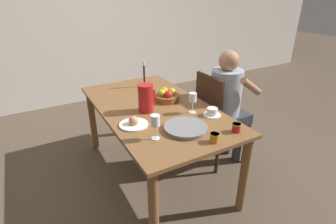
{
  "coord_description": "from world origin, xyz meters",
  "views": [
    {
      "loc": [
        -0.94,
        -1.93,
        1.7
      ],
      "look_at": [
        0.0,
        -0.25,
        0.79
      ],
      "focal_mm": 28.0,
      "sensor_mm": 36.0,
      "label": 1
    }
  ],
  "objects_px": {
    "person_seated": "(228,99)",
    "red_pitcher": "(146,98)",
    "jam_jar_red": "(214,137)",
    "candlestick_tall": "(144,77)",
    "wine_glass_juice": "(155,122)",
    "bread_plate": "(134,123)",
    "chair_person_side": "(216,118)",
    "fruit_bowl": "(167,96)",
    "wine_glass_water": "(193,98)",
    "jam_jar_amber": "(236,127)",
    "teacup_near_person": "(212,112)",
    "serving_tray": "(186,128)"
  },
  "relations": [
    {
      "from": "person_seated",
      "to": "wine_glass_juice",
      "type": "bearing_deg",
      "value": -69.94
    },
    {
      "from": "wine_glass_water",
      "to": "fruit_bowl",
      "type": "height_order",
      "value": "wine_glass_water"
    },
    {
      "from": "teacup_near_person",
      "to": "wine_glass_water",
      "type": "bearing_deg",
      "value": 133.41
    },
    {
      "from": "serving_tray",
      "to": "candlestick_tall",
      "type": "relative_size",
      "value": 1.17
    },
    {
      "from": "wine_glass_water",
      "to": "fruit_bowl",
      "type": "xyz_separation_m",
      "value": [
        -0.06,
        0.34,
        -0.09
      ]
    },
    {
      "from": "person_seated",
      "to": "serving_tray",
      "type": "bearing_deg",
      "value": -64.13
    },
    {
      "from": "chair_person_side",
      "to": "serving_tray",
      "type": "relative_size",
      "value": 2.95
    },
    {
      "from": "wine_glass_water",
      "to": "jam_jar_amber",
      "type": "xyz_separation_m",
      "value": [
        0.1,
        -0.43,
        -0.1
      ]
    },
    {
      "from": "red_pitcher",
      "to": "chair_person_side",
      "type": "bearing_deg",
      "value": -4.42
    },
    {
      "from": "wine_glass_juice",
      "to": "bread_plate",
      "type": "relative_size",
      "value": 0.81
    },
    {
      "from": "serving_tray",
      "to": "candlestick_tall",
      "type": "bearing_deg",
      "value": 82.65
    },
    {
      "from": "bread_plate",
      "to": "teacup_near_person",
      "type": "bearing_deg",
      "value": -13.5
    },
    {
      "from": "candlestick_tall",
      "to": "jam_jar_red",
      "type": "bearing_deg",
      "value": -92.47
    },
    {
      "from": "jam_jar_amber",
      "to": "jam_jar_red",
      "type": "xyz_separation_m",
      "value": [
        -0.23,
        -0.04,
        0.0
      ]
    },
    {
      "from": "person_seated",
      "to": "chair_person_side",
      "type": "bearing_deg",
      "value": -113.42
    },
    {
      "from": "red_pitcher",
      "to": "fruit_bowl",
      "type": "relative_size",
      "value": 1.03
    },
    {
      "from": "jam_jar_amber",
      "to": "candlestick_tall",
      "type": "xyz_separation_m",
      "value": [
        -0.18,
        1.24,
        0.07
      ]
    },
    {
      "from": "red_pitcher",
      "to": "wine_glass_water",
      "type": "bearing_deg",
      "value": -33.85
    },
    {
      "from": "serving_tray",
      "to": "wine_glass_water",
      "type": "bearing_deg",
      "value": 46.92
    },
    {
      "from": "wine_glass_water",
      "to": "jam_jar_amber",
      "type": "distance_m",
      "value": 0.45
    },
    {
      "from": "chair_person_side",
      "to": "fruit_bowl",
      "type": "relative_size",
      "value": 4.17
    },
    {
      "from": "jam_jar_amber",
      "to": "candlestick_tall",
      "type": "height_order",
      "value": "candlestick_tall"
    },
    {
      "from": "wine_glass_water",
      "to": "teacup_near_person",
      "type": "distance_m",
      "value": 0.2
    },
    {
      "from": "red_pitcher",
      "to": "bread_plate",
      "type": "bearing_deg",
      "value": -135.6
    },
    {
      "from": "chair_person_side",
      "to": "jam_jar_amber",
      "type": "xyz_separation_m",
      "value": [
        -0.32,
        -0.6,
        0.26
      ]
    },
    {
      "from": "chair_person_side",
      "to": "jam_jar_amber",
      "type": "relative_size",
      "value": 14.39
    },
    {
      "from": "chair_person_side",
      "to": "teacup_near_person",
      "type": "bearing_deg",
      "value": -46.36
    },
    {
      "from": "wine_glass_juice",
      "to": "bread_plate",
      "type": "bearing_deg",
      "value": 102.0
    },
    {
      "from": "person_seated",
      "to": "bread_plate",
      "type": "height_order",
      "value": "person_seated"
    },
    {
      "from": "wine_glass_juice",
      "to": "jam_jar_amber",
      "type": "distance_m",
      "value": 0.61
    },
    {
      "from": "teacup_near_person",
      "to": "jam_jar_red",
      "type": "xyz_separation_m",
      "value": [
        -0.25,
        -0.35,
        0.01
      ]
    },
    {
      "from": "chair_person_side",
      "to": "candlestick_tall",
      "type": "xyz_separation_m",
      "value": [
        -0.5,
        0.64,
        0.33
      ]
    },
    {
      "from": "serving_tray",
      "to": "jam_jar_amber",
      "type": "xyz_separation_m",
      "value": [
        0.31,
        -0.21,
        0.02
      ]
    },
    {
      "from": "chair_person_side",
      "to": "bread_plate",
      "type": "bearing_deg",
      "value": -81.98
    },
    {
      "from": "bread_plate",
      "to": "jam_jar_red",
      "type": "bearing_deg",
      "value": -52.02
    },
    {
      "from": "bread_plate",
      "to": "jam_jar_amber",
      "type": "height_order",
      "value": "bread_plate"
    },
    {
      "from": "serving_tray",
      "to": "jam_jar_amber",
      "type": "relative_size",
      "value": 4.87
    },
    {
      "from": "person_seated",
      "to": "bread_plate",
      "type": "distance_m",
      "value": 1.04
    },
    {
      "from": "person_seated",
      "to": "candlestick_tall",
      "type": "height_order",
      "value": "person_seated"
    },
    {
      "from": "jam_jar_red",
      "to": "candlestick_tall",
      "type": "xyz_separation_m",
      "value": [
        0.05,
        1.27,
        0.07
      ]
    },
    {
      "from": "person_seated",
      "to": "red_pitcher",
      "type": "bearing_deg",
      "value": -96.64
    },
    {
      "from": "person_seated",
      "to": "red_pitcher",
      "type": "distance_m",
      "value": 0.86
    },
    {
      "from": "teacup_near_person",
      "to": "jam_jar_red",
      "type": "distance_m",
      "value": 0.43
    },
    {
      "from": "chair_person_side",
      "to": "candlestick_tall",
      "type": "height_order",
      "value": "candlestick_tall"
    },
    {
      "from": "wine_glass_water",
      "to": "teacup_near_person",
      "type": "bearing_deg",
      "value": -46.59
    },
    {
      "from": "serving_tray",
      "to": "bread_plate",
      "type": "xyz_separation_m",
      "value": [
        -0.31,
        0.26,
        0.0
      ]
    },
    {
      "from": "wine_glass_juice",
      "to": "serving_tray",
      "type": "relative_size",
      "value": 0.56
    },
    {
      "from": "wine_glass_juice",
      "to": "fruit_bowl",
      "type": "distance_m",
      "value": 0.71
    },
    {
      "from": "teacup_near_person",
      "to": "serving_tray",
      "type": "distance_m",
      "value": 0.34
    },
    {
      "from": "red_pitcher",
      "to": "candlestick_tall",
      "type": "distance_m",
      "value": 0.63
    }
  ]
}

